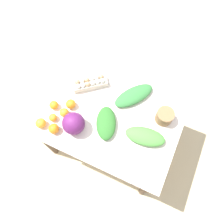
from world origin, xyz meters
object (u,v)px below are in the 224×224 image
at_px(greens_bunch_chard, 145,136).
at_px(greens_bunch_scallion, 134,96).
at_px(greens_bunch_beet_tops, 106,123).
at_px(orange_1, 54,105).
at_px(cabbage_purple, 74,123).
at_px(orange_4, 41,123).
at_px(egg_carton, 90,83).
at_px(paper_bag, 164,116).
at_px(orange_5, 54,129).
at_px(orange_0, 71,104).
at_px(orange_2, 53,118).
at_px(orange_3, 64,113).

height_order(greens_bunch_chard, greens_bunch_scallion, greens_bunch_chard).
height_order(greens_bunch_beet_tops, orange_1, same).
bearing_deg(cabbage_purple, orange_4, -159.62).
xyz_separation_m(egg_carton, orange_4, (-0.19, -0.50, -0.00)).
bearing_deg(paper_bag, orange_5, -149.03).
bearing_deg(cabbage_purple, orange_0, 127.80).
height_order(orange_2, orange_5, orange_5).
bearing_deg(paper_bag, orange_2, -155.45).
relative_size(paper_bag, orange_2, 2.13).
xyz_separation_m(cabbage_purple, orange_3, (-0.13, 0.07, -0.05)).
relative_size(orange_2, orange_4, 0.79).
height_order(orange_1, orange_3, same).
bearing_deg(orange_1, orange_5, -59.19).
distance_m(greens_bunch_beet_tops, orange_5, 0.42).
bearing_deg(orange_3, orange_5, -91.15).
height_order(orange_0, orange_1, orange_0).
bearing_deg(greens_bunch_chard, greens_bunch_scallion, 126.01).
bearing_deg(cabbage_purple, orange_5, -146.12).
bearing_deg(orange_4, orange_0, 61.39).
xyz_separation_m(orange_4, orange_5, (0.12, 0.00, -0.00)).
xyz_separation_m(paper_bag, greens_bunch_beet_tops, (-0.40, -0.24, -0.02)).
distance_m(paper_bag, greens_bunch_beet_tops, 0.47).
height_order(egg_carton, orange_4, egg_carton).
bearing_deg(orange_0, greens_bunch_beet_tops, -4.78).
bearing_deg(paper_bag, orange_1, -162.40).
bearing_deg(orange_4, greens_bunch_chard, 17.03).
bearing_deg(greens_bunch_scallion, paper_bag, -15.90).
bearing_deg(orange_1, orange_0, 27.39).
bearing_deg(orange_2, orange_1, 116.11).
height_order(greens_bunch_beet_tops, orange_5, orange_5).
xyz_separation_m(orange_2, orange_3, (0.06, 0.08, 0.00)).
bearing_deg(greens_bunch_chard, orange_0, 179.65).
distance_m(orange_0, orange_2, 0.18).
xyz_separation_m(cabbage_purple, greens_bunch_chard, (0.55, 0.15, -0.05)).
relative_size(cabbage_purple, greens_bunch_scallion, 0.49).
relative_size(cabbage_purple, orange_3, 2.42).
xyz_separation_m(greens_bunch_chard, greens_bunch_beet_tops, (-0.32, -0.02, -0.00)).
relative_size(cabbage_purple, greens_bunch_beet_tops, 0.62).
height_order(cabbage_purple, orange_1, cabbage_purple).
xyz_separation_m(greens_bunch_beet_tops, orange_3, (-0.35, -0.06, 0.00)).
xyz_separation_m(cabbage_purple, paper_bag, (0.63, 0.37, -0.03)).
bearing_deg(orange_0, greens_bunch_scallion, 33.57).
bearing_deg(cabbage_purple, egg_carton, 99.25).
bearing_deg(egg_carton, greens_bunch_chard, -61.54).
xyz_separation_m(orange_3, orange_5, (-0.00, -0.16, 0.00)).
distance_m(egg_carton, orange_5, 0.50).
xyz_separation_m(greens_bunch_beet_tops, orange_1, (-0.47, -0.04, -0.00)).
height_order(greens_bunch_chard, orange_3, greens_bunch_chard).
distance_m(greens_bunch_scallion, greens_bunch_beet_tops, 0.34).
distance_m(orange_2, orange_5, 0.10).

